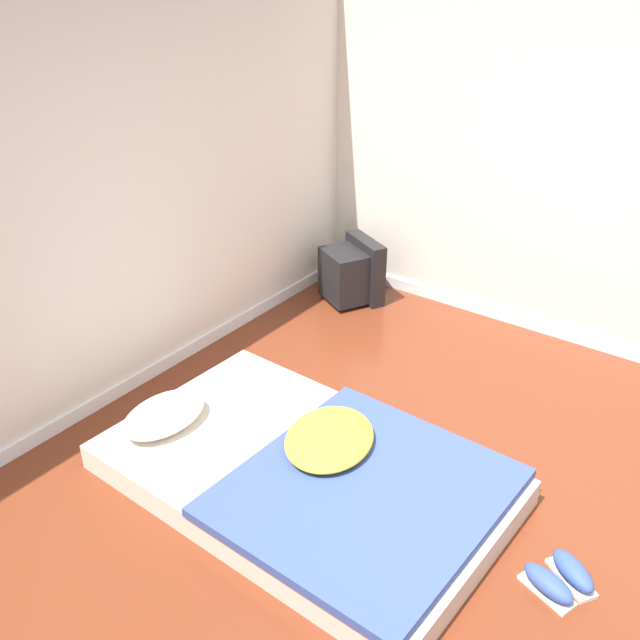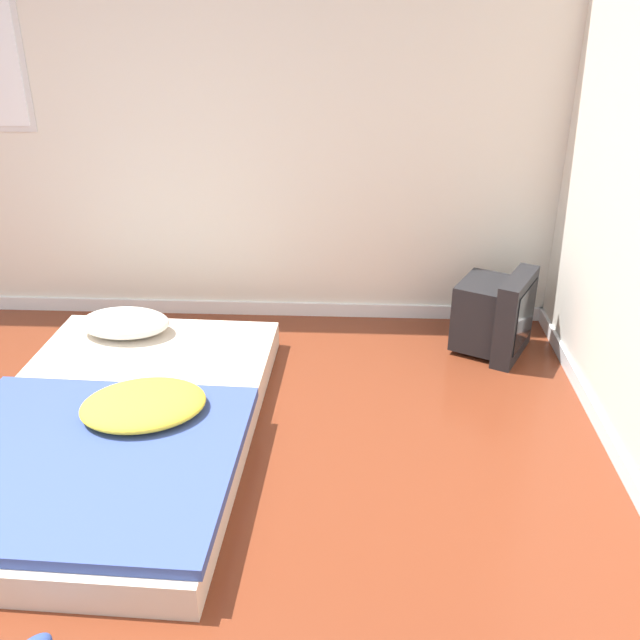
% 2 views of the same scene
% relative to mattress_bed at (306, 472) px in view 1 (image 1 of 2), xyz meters
% --- Properties ---
extents(ground_plane, '(20.00, 20.00, 0.00)m').
position_rel_mattress_bed_xyz_m(ground_plane, '(-0.22, -0.98, -0.11)').
color(ground_plane, maroon).
extents(wall_back, '(7.57, 0.08, 2.60)m').
position_rel_mattress_bed_xyz_m(wall_back, '(-0.24, 1.51, 1.18)').
color(wall_back, silver).
rests_on(wall_back, ground_plane).
extents(mattress_bed, '(1.37, 2.13, 0.30)m').
position_rel_mattress_bed_xyz_m(mattress_bed, '(0.00, 0.00, 0.00)').
color(mattress_bed, beige).
rests_on(mattress_bed, ground_plane).
extents(crt_tv, '(0.53, 0.54, 0.50)m').
position_rel_mattress_bed_xyz_m(crt_tv, '(1.97, 1.04, 0.13)').
color(crt_tv, black).
rests_on(crt_tv, ground_plane).
extents(sneaker_pair, '(0.35, 0.34, 0.10)m').
position_rel_mattress_bed_xyz_m(sneaker_pair, '(0.16, -1.32, -0.06)').
color(sneaker_pair, silver).
rests_on(sneaker_pair, ground_plane).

